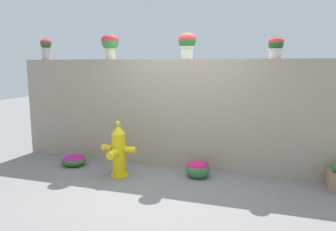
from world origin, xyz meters
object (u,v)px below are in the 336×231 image
potted_plant_0 (46,47)px  potted_plant_2 (187,42)px  flower_bush_left (198,168)px  flower_bush_right (74,160)px  potted_plant_1 (110,43)px  potted_plant_3 (276,46)px  fire_hydrant (119,151)px

potted_plant_0 → potted_plant_2: potted_plant_2 is taller
flower_bush_left → flower_bush_right: 2.33m
potted_plant_2 → flower_bush_right: potted_plant_2 is taller
potted_plant_2 → potted_plant_1: bearing=177.7°
potted_plant_3 → flower_bush_right: potted_plant_3 is taller
fire_hydrant → flower_bush_left: (1.27, 0.35, -0.28)m
flower_bush_right → fire_hydrant: bearing=-13.7°
potted_plant_3 → flower_bush_left: (-1.13, -0.55, -2.01)m
flower_bush_left → potted_plant_1: bearing=162.9°
potted_plant_1 → potted_plant_2: 1.53m
fire_hydrant → potted_plant_2: bearing=42.8°
potted_plant_3 → fire_hydrant: 3.10m
fire_hydrant → flower_bush_left: fire_hydrant is taller
potted_plant_3 → potted_plant_0: bearing=-179.9°
potted_plant_1 → potted_plant_3: potted_plant_1 is taller
potted_plant_1 → flower_bush_right: size_ratio=1.04×
potted_plant_3 → fire_hydrant: (-2.40, -0.91, -1.73)m
potted_plant_2 → flower_bush_right: 2.98m
potted_plant_0 → flower_bush_left: size_ratio=1.05×
fire_hydrant → flower_bush_left: size_ratio=2.29×
potted_plant_3 → potted_plant_2: bearing=-178.4°
potted_plant_3 → fire_hydrant: size_ratio=0.38×
flower_bush_left → potted_plant_2: bearing=123.2°
flower_bush_left → potted_plant_3: bearing=26.0°
potted_plant_0 → potted_plant_2: size_ratio=0.93×
potted_plant_2 → fire_hydrant: bearing=-137.2°
potted_plant_2 → flower_bush_right: bearing=-163.0°
potted_plant_3 → potted_plant_1: bearing=179.6°
potted_plant_1 → potted_plant_2: bearing=-2.3°
potted_plant_1 → flower_bush_right: 2.31m
potted_plant_2 → potted_plant_3: 1.47m
potted_plant_2 → flower_bush_left: size_ratio=1.13×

